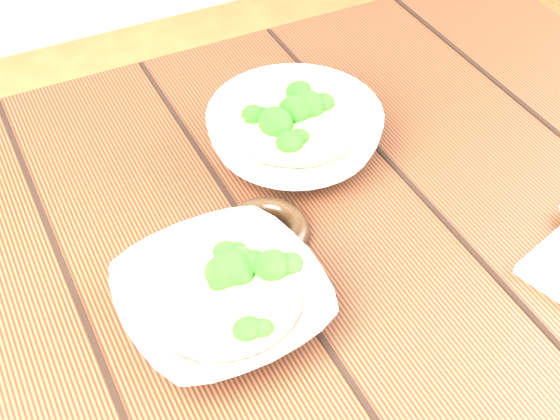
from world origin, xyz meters
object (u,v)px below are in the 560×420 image
table (278,309)px  soup_bowl_back (295,133)px  soup_bowl_front (222,300)px  trivet (265,231)px

table → soup_bowl_back: 0.21m
table → soup_bowl_front: bearing=-143.7°
soup_bowl_front → soup_bowl_back: 0.26m
soup_bowl_front → trivet: soup_bowl_front is taller
table → soup_bowl_front: soup_bowl_front is taller
soup_bowl_front → soup_bowl_back: bearing=47.0°
trivet → soup_bowl_back: bearing=50.1°
table → soup_bowl_back: soup_bowl_back is taller
soup_bowl_back → trivet: soup_bowl_back is taller
table → soup_bowl_back: bearing=55.8°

